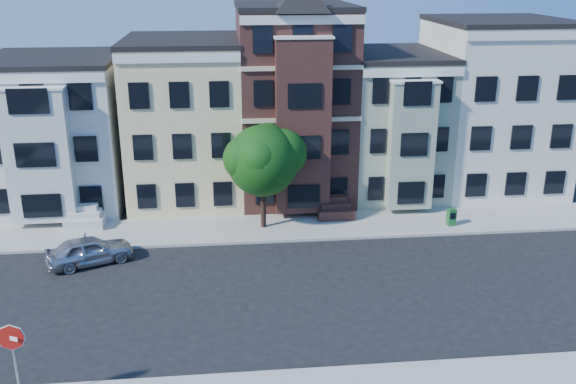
{
  "coord_description": "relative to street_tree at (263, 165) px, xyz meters",
  "views": [
    {
      "loc": [
        -4.6,
        -26.38,
        14.42
      ],
      "look_at": [
        -1.6,
        2.51,
        4.2
      ],
      "focal_mm": 40.0,
      "sensor_mm": 36.0,
      "label": 1
    }
  ],
  "objects": [
    {
      "name": "house_green",
      "position": [
        8.95,
        6.41,
        0.64
      ],
      "size": [
        6.0,
        9.0,
        9.0
      ],
      "primitive_type": "cube",
      "color": "gray",
      "rests_on": "ground"
    },
    {
      "name": "far_sidewalk",
      "position": [
        2.45,
        -0.09,
        -3.79
      ],
      "size": [
        60.0,
        4.0,
        0.15
      ],
      "primitive_type": "cube",
      "color": "#9E9B93",
      "rests_on": "ground"
    },
    {
      "name": "fire_hydrant",
      "position": [
        -9.8,
        -1.79,
        -3.38
      ],
      "size": [
        0.3,
        0.3,
        0.66
      ],
      "primitive_type": "cylinder",
      "rotation": [
        0.0,
        0.0,
        -0.33
      ],
      "color": "beige",
      "rests_on": "far_sidewalk"
    },
    {
      "name": "house_brown",
      "position": [
        2.45,
        6.41,
        2.14
      ],
      "size": [
        7.0,
        9.0,
        12.0
      ],
      "primitive_type": "cube",
      "color": "#3F1F1A",
      "rests_on": "ground"
    },
    {
      "name": "street_tree",
      "position": [
        0.0,
        0.0,
        0.0
      ],
      "size": [
        6.45,
        6.45,
        7.43
      ],
      "primitive_type": null,
      "rotation": [
        0.0,
        0.0,
        -0.01
      ],
      "color": "#195012",
      "rests_on": "far_sidewalk"
    },
    {
      "name": "house_cream",
      "position": [
        15.95,
        6.41,
        1.64
      ],
      "size": [
        8.0,
        9.0,
        11.0
      ],
      "primitive_type": "cube",
      "color": "silver",
      "rests_on": "ground"
    },
    {
      "name": "stop_sign",
      "position": [
        -9.39,
        -15.18,
        -1.94
      ],
      "size": [
        0.94,
        0.53,
        3.56
      ],
      "primitive_type": null,
      "rotation": [
        0.0,
        0.0,
        -0.43
      ],
      "color": "#A9140E",
      "rests_on": "near_sidewalk"
    },
    {
      "name": "parked_car",
      "position": [
        -9.17,
        -3.68,
        -3.13
      ],
      "size": [
        4.63,
        3.23,
        1.46
      ],
      "primitive_type": "imported",
      "rotation": [
        0.0,
        0.0,
        1.96
      ],
      "color": "#ACAEB6",
      "rests_on": "ground"
    },
    {
      "name": "house_yellow",
      "position": [
        -4.55,
        6.41,
        1.14
      ],
      "size": [
        7.0,
        9.0,
        10.0
      ],
      "primitive_type": "cube",
      "color": "beige",
      "rests_on": "ground"
    },
    {
      "name": "ground",
      "position": [
        2.45,
        -8.09,
        -3.86
      ],
      "size": [
        120.0,
        120.0,
        0.0
      ],
      "primitive_type": "plane",
      "color": "black"
    },
    {
      "name": "house_white",
      "position": [
        -12.55,
        6.41,
        0.64
      ],
      "size": [
        8.0,
        9.0,
        9.0
      ],
      "primitive_type": "cube",
      "color": "silver",
      "rests_on": "ground"
    },
    {
      "name": "newspaper_box",
      "position": [
        10.91,
        -0.92,
        -3.21
      ],
      "size": [
        0.5,
        0.46,
        1.02
      ],
      "primitive_type": "cube",
      "rotation": [
        0.0,
        0.0,
        0.12
      ],
      "color": "#21622B",
      "rests_on": "far_sidewalk"
    }
  ]
}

